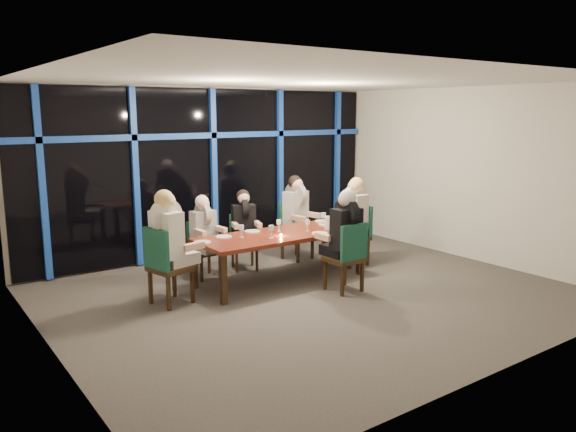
# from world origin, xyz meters

# --- Properties ---
(room) EXTENTS (7.04, 7.00, 3.02)m
(room) POSITION_xyz_m (0.00, 0.00, 2.02)
(room) COLOR #4E4945
(room) RESTS_ON ground
(window_wall) EXTENTS (6.86, 0.43, 2.94)m
(window_wall) POSITION_xyz_m (0.01, 2.93, 1.55)
(window_wall) COLOR black
(window_wall) RESTS_ON ground
(dining_table) EXTENTS (2.60, 1.00, 0.75)m
(dining_table) POSITION_xyz_m (0.00, 0.80, 0.68)
(dining_table) COLOR maroon
(dining_table) RESTS_ON ground
(chair_far_left) EXTENTS (0.43, 0.43, 0.89)m
(chair_far_left) POSITION_xyz_m (-0.86, 1.71, 0.50)
(chair_far_left) COLOR #301E10
(chair_far_left) RESTS_ON ground
(chair_far_mid) EXTENTS (0.53, 0.53, 0.90)m
(chair_far_mid) POSITION_xyz_m (-0.08, 1.76, 0.50)
(chair_far_mid) COLOR #301E10
(chair_far_mid) RESTS_ON ground
(chair_far_right) EXTENTS (0.55, 0.55, 1.01)m
(chair_far_right) POSITION_xyz_m (0.98, 1.79, 0.56)
(chair_far_right) COLOR #301E10
(chair_far_right) RESTS_ON ground
(chair_end_left) EXTENTS (0.60, 0.60, 1.07)m
(chair_end_left) POSITION_xyz_m (-1.89, 0.79, 0.60)
(chair_end_left) COLOR #301E10
(chair_end_left) RESTS_ON ground
(chair_end_right) EXTENTS (0.51, 0.51, 1.02)m
(chair_end_right) POSITION_xyz_m (1.62, 0.85, 0.57)
(chair_end_right) COLOR #301E10
(chair_end_right) RESTS_ON ground
(chair_near_mid) EXTENTS (0.48, 0.48, 1.02)m
(chair_near_mid) POSITION_xyz_m (0.47, -0.22, 0.57)
(chair_near_mid) COLOR #301E10
(chair_near_mid) RESTS_ON ground
(diner_far_left) EXTENTS (0.45, 0.56, 0.87)m
(diner_far_left) POSITION_xyz_m (-0.86, 1.63, 0.85)
(diner_far_left) COLOR black
(diner_far_left) RESTS_ON ground
(diner_far_mid) EXTENTS (0.54, 0.62, 0.88)m
(diner_far_mid) POSITION_xyz_m (-0.11, 1.69, 0.86)
(diner_far_mid) COLOR black
(diner_far_mid) RESTS_ON ground
(diner_far_right) EXTENTS (0.55, 0.67, 0.99)m
(diner_far_right) POSITION_xyz_m (0.99, 1.71, 0.96)
(diner_far_right) COLOR black
(diner_far_right) RESTS_ON ground
(diner_end_left) EXTENTS (0.72, 0.60, 1.04)m
(diner_end_left) POSITION_xyz_m (-1.80, 0.81, 1.02)
(diner_end_left) COLOR silver
(diner_end_left) RESTS_ON ground
(diner_end_right) EXTENTS (0.65, 0.53, 0.99)m
(diner_end_right) POSITION_xyz_m (1.53, 0.85, 0.97)
(diner_end_right) COLOR silver
(diner_end_right) RESTS_ON ground
(diner_near_mid) EXTENTS (0.51, 0.63, 1.00)m
(diner_near_mid) POSITION_xyz_m (0.47, -0.13, 0.98)
(diner_near_mid) COLOR black
(diner_near_mid) RESTS_ON ground
(plate_far_left) EXTENTS (0.24, 0.24, 0.01)m
(plate_far_left) POSITION_xyz_m (-0.83, 1.07, 0.76)
(plate_far_left) COLOR white
(plate_far_left) RESTS_ON dining_table
(plate_far_mid) EXTENTS (0.24, 0.24, 0.01)m
(plate_far_mid) POSITION_xyz_m (-0.29, 1.15, 0.76)
(plate_far_mid) COLOR white
(plate_far_mid) RESTS_ON dining_table
(plate_far_right) EXTENTS (0.24, 0.24, 0.01)m
(plate_far_right) POSITION_xyz_m (1.10, 1.15, 0.76)
(plate_far_right) COLOR white
(plate_far_right) RESTS_ON dining_table
(plate_end_left) EXTENTS (0.24, 0.24, 0.01)m
(plate_end_left) POSITION_xyz_m (-1.25, 0.94, 0.76)
(plate_end_left) COLOR white
(plate_end_left) RESTS_ON dining_table
(plate_end_right) EXTENTS (0.24, 0.24, 0.01)m
(plate_end_right) POSITION_xyz_m (0.97, 0.90, 0.76)
(plate_end_right) COLOR white
(plate_end_right) RESTS_ON dining_table
(plate_near_mid) EXTENTS (0.24, 0.24, 0.01)m
(plate_near_mid) POSITION_xyz_m (0.47, 0.43, 0.76)
(plate_near_mid) COLOR white
(plate_near_mid) RESTS_ON dining_table
(wine_bottle) EXTENTS (0.07, 0.07, 0.29)m
(wine_bottle) POSITION_xyz_m (1.10, 0.77, 0.86)
(wine_bottle) COLOR black
(wine_bottle) RESTS_ON dining_table
(water_pitcher) EXTENTS (0.13, 0.12, 0.21)m
(water_pitcher) POSITION_xyz_m (0.78, 0.60, 0.86)
(water_pitcher) COLOR silver
(water_pitcher) RESTS_ON dining_table
(tea_light) EXTENTS (0.05, 0.05, 0.03)m
(tea_light) POSITION_xyz_m (-0.09, 0.65, 0.76)
(tea_light) COLOR #F19348
(tea_light) RESTS_ON dining_table
(wine_glass_a) EXTENTS (0.07, 0.07, 0.19)m
(wine_glass_a) POSITION_xyz_m (-0.30, 0.60, 0.89)
(wine_glass_a) COLOR silver
(wine_glass_a) RESTS_ON dining_table
(wine_glass_b) EXTENTS (0.07, 0.07, 0.18)m
(wine_glass_b) POSITION_xyz_m (0.07, 0.95, 0.88)
(wine_glass_b) COLOR white
(wine_glass_b) RESTS_ON dining_table
(wine_glass_c) EXTENTS (0.07, 0.07, 0.17)m
(wine_glass_c) POSITION_xyz_m (0.44, 0.70, 0.88)
(wine_glass_c) COLOR silver
(wine_glass_c) RESTS_ON dining_table
(wine_glass_d) EXTENTS (0.07, 0.07, 0.18)m
(wine_glass_d) POSITION_xyz_m (-0.62, 0.91, 0.88)
(wine_glass_d) COLOR white
(wine_glass_d) RESTS_ON dining_table
(wine_glass_e) EXTENTS (0.08, 0.08, 0.20)m
(wine_glass_e) POSITION_xyz_m (0.97, 0.95, 0.89)
(wine_glass_e) COLOR silver
(wine_glass_e) RESTS_ON dining_table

